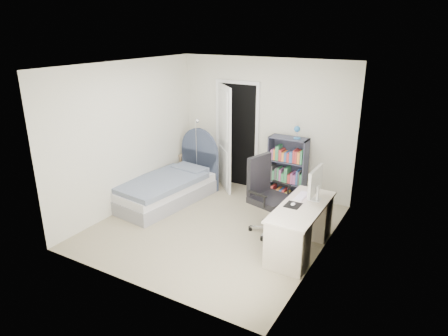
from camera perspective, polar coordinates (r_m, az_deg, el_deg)
The scene contains 8 objects.
room_shell at distance 5.95m, azimuth -1.47°, elevation 2.43°, with size 3.50×3.70×2.60m.
door at distance 7.63m, azimuth 0.72°, elevation 4.62°, with size 0.92×0.61×2.06m.
bed at distance 7.28m, azimuth -7.87°, elevation -2.69°, with size 1.12×2.01×1.18m.
nightstand at distance 8.24m, azimuth -4.47°, elevation 1.21°, with size 0.43×0.43×0.63m.
floor_lamp at distance 7.75m, azimuth -3.86°, elevation 1.18°, with size 0.20×0.20×1.39m.
bookcase at distance 7.16m, azimuth 9.02°, elevation -0.69°, with size 0.67×0.29×1.43m.
desk at distance 5.73m, azimuth 10.93°, elevation -8.09°, with size 0.57×1.41×1.16m.
office_chair at distance 6.07m, azimuth 5.98°, elevation -3.31°, with size 0.65×0.67×1.19m.
Camera 1 is at (2.97, -4.85, 3.00)m, focal length 32.00 mm.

